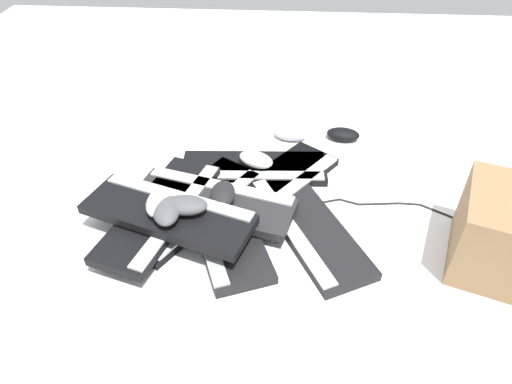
# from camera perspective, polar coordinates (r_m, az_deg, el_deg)

# --- Properties ---
(ground_plane) EXTENTS (3.20, 3.20, 0.00)m
(ground_plane) POSITION_cam_1_polar(r_m,az_deg,el_deg) (1.34, 3.38, 0.20)
(ground_plane) COLOR white
(keyboard_0) EXTENTS (0.36, 0.45, 0.03)m
(keyboard_0) POSITION_cam_1_polar(r_m,az_deg,el_deg) (1.27, -7.64, -1.84)
(keyboard_0) COLOR black
(keyboard_0) RESTS_ON ground
(keyboard_1) EXTENTS (0.30, 0.46, 0.03)m
(keyboard_1) POSITION_cam_1_polar(r_m,az_deg,el_deg) (1.21, -4.15, -4.13)
(keyboard_1) COLOR black
(keyboard_1) RESTS_ON ground
(keyboard_2) EXTENTS (0.33, 0.46, 0.03)m
(keyboard_2) POSITION_cam_1_polar(r_m,az_deg,el_deg) (1.21, 6.55, -4.26)
(keyboard_2) COLOR black
(keyboard_2) RESTS_ON ground
(keyboard_3) EXTENTS (0.39, 0.44, 0.03)m
(keyboard_3) POSITION_cam_1_polar(r_m,az_deg,el_deg) (1.34, 2.56, 0.84)
(keyboard_3) COLOR black
(keyboard_3) RESTS_ON ground
(keyboard_4) EXTENTS (0.45, 0.17, 0.03)m
(keyboard_4) POSITION_cam_1_polar(r_m,az_deg,el_deg) (1.40, -0.28, 2.96)
(keyboard_4) COLOR black
(keyboard_4) RESTS_ON ground
(keyboard_5) EXTENTS (0.46, 0.26, 0.03)m
(keyboard_5) POSITION_cam_1_polar(r_m,az_deg,el_deg) (1.24, -5.34, -1.18)
(keyboard_5) COLOR #232326
(keyboard_5) RESTS_ON keyboard_1
(keyboard_6) EXTENTS (0.27, 0.46, 0.03)m
(keyboard_6) POSITION_cam_1_polar(r_m,az_deg,el_deg) (1.23, -11.77, -2.35)
(keyboard_6) COLOR black
(keyboard_6) RESTS_ON keyboard_0
(keyboard_7) EXTENTS (0.46, 0.29, 0.03)m
(keyboard_7) POSITION_cam_1_polar(r_m,az_deg,el_deg) (1.17, -10.91, -2.61)
(keyboard_7) COLOR black
(keyboard_7) RESTS_ON keyboard_6
(mouse_0) EXTENTS (0.12, 0.09, 0.04)m
(mouse_0) POSITION_cam_1_polar(r_m,az_deg,el_deg) (1.56, 4.29, 7.26)
(mouse_0) COLOR #B7B7BC
(mouse_0) RESTS_ON ground
(mouse_1) EXTENTS (0.09, 0.12, 0.04)m
(mouse_1) POSITION_cam_1_polar(r_m,az_deg,el_deg) (1.13, -11.18, -2.23)
(mouse_1) COLOR #4C4C51
(mouse_1) RESTS_ON keyboard_7
(mouse_2) EXTENTS (0.12, 0.08, 0.04)m
(mouse_2) POSITION_cam_1_polar(r_m,az_deg,el_deg) (1.58, 10.83, 7.10)
(mouse_2) COLOR black
(mouse_2) RESTS_ON ground
(mouse_3) EXTENTS (0.11, 0.07, 0.04)m
(mouse_3) POSITION_cam_1_polar(r_m,az_deg,el_deg) (1.13, -8.82, -1.63)
(mouse_3) COLOR #4C4C51
(mouse_3) RESTS_ON keyboard_7
(mouse_4) EXTENTS (0.07, 0.11, 0.04)m
(mouse_4) POSITION_cam_1_polar(r_m,az_deg,el_deg) (1.20, -4.20, -0.31)
(mouse_4) COLOR black
(mouse_4) RESTS_ON keyboard_5
(mouse_5) EXTENTS (0.07, 0.11, 0.04)m
(mouse_5) POSITION_cam_1_polar(r_m,az_deg,el_deg) (1.16, -11.91, -1.20)
(mouse_5) COLOR #B7B7BC
(mouse_5) RESTS_ON keyboard_7
(mouse_6) EXTENTS (0.13, 0.11, 0.04)m
(mouse_6) POSITION_cam_1_polar(r_m,az_deg,el_deg) (1.38, -0.00, 4.10)
(mouse_6) COLOR silver
(mouse_6) RESTS_ON keyboard_4
(cable_0) EXTENTS (0.62, 0.24, 0.01)m
(cable_0) POSITION_cam_1_polar(r_m,az_deg,el_deg) (1.31, 16.61, -2.66)
(cable_0) COLOR black
(cable_0) RESTS_ON ground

